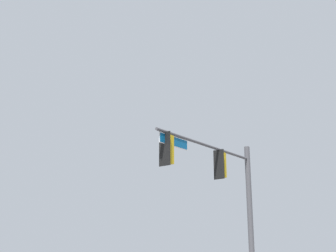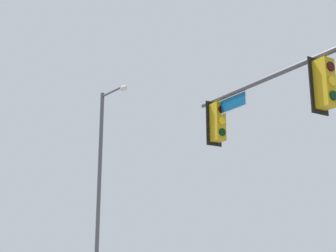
% 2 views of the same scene
% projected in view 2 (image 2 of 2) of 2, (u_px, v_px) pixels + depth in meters
% --- Properties ---
extents(street_lamp, '(2.11, 0.72, 8.86)m').
position_uv_depth(street_lamp, '(102.00, 173.00, 20.89)').
color(street_lamp, '#4C4C51').
rests_on(street_lamp, ground_plane).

